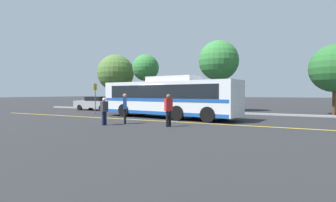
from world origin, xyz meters
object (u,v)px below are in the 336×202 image
at_px(pedestrian_1, 125,106).
at_px(bus_stop_sign, 95,95).
at_px(transit_bus, 168,97).
at_px(pedestrian_0, 168,108).
at_px(parked_car_2, 197,106).
at_px(tree_2, 146,68).
at_px(parked_car_0, 96,103).
at_px(tree_1, 219,61).
at_px(tree_0, 335,68).
at_px(tree_3, 116,73).
at_px(parked_car_1, 146,104).
at_px(pedestrian_2, 104,110).

height_order(pedestrian_1, bus_stop_sign, bus_stop_sign).
bearing_deg(transit_bus, pedestrian_0, -145.11).
distance_m(parked_car_2, tree_2, 11.91).
distance_m(parked_car_0, pedestrian_0, 15.98).
bearing_deg(transit_bus, parked_car_2, -3.20).
bearing_deg(parked_car_0, tree_1, -70.30).
bearing_deg(tree_2, tree_0, -5.11).
xyz_separation_m(pedestrian_1, tree_3, (-12.80, 15.39, 3.52)).
bearing_deg(tree_2, parked_car_2, -34.62).
bearing_deg(parked_car_0, pedestrian_0, -125.75).
bearing_deg(parked_car_2, tree_0, 115.83).
xyz_separation_m(parked_car_0, tree_2, (2.55, 6.04, 4.21)).
xyz_separation_m(parked_car_2, bus_stop_sign, (-8.05, -3.82, 0.99)).
distance_m(parked_car_2, bus_stop_sign, 8.97).
distance_m(parked_car_1, tree_3, 12.07).
bearing_deg(pedestrian_0, tree_3, -103.26).
height_order(parked_car_2, tree_2, tree_2).
relative_size(transit_bus, parked_car_1, 2.75).
xyz_separation_m(transit_bus, tree_1, (1.20, 9.11, 3.64)).
distance_m(parked_car_2, pedestrian_2, 9.86).
height_order(bus_stop_sign, tree_0, tree_0).
bearing_deg(bus_stop_sign, parked_car_2, -56.83).
height_order(parked_car_1, pedestrian_0, pedestrian_0).
distance_m(pedestrian_1, bus_stop_sign, 8.22).
bearing_deg(tree_3, pedestrian_0, -44.42).
height_order(transit_bus, parked_car_1, transit_bus).
bearing_deg(parked_car_0, transit_bus, -113.42).
xyz_separation_m(bus_stop_sign, tree_2, (-1.10, 10.14, 3.27)).
xyz_separation_m(parked_car_1, tree_0, (15.63, 4.76, 3.15)).
distance_m(tree_0, tree_1, 10.18).
bearing_deg(parked_car_1, tree_2, 26.76).
distance_m(parked_car_1, bus_stop_sign, 4.75).
bearing_deg(pedestrian_1, parked_car_2, -45.57).
bearing_deg(tree_2, parked_car_0, -112.88).
bearing_deg(tree_0, bus_stop_sign, -155.69).
height_order(parked_car_0, parked_car_1, parked_car_1).
xyz_separation_m(parked_car_1, parked_car_2, (5.12, 0.20, -0.06)).
xyz_separation_m(pedestrian_2, tree_3, (-12.13, 16.47, 3.68)).
xyz_separation_m(parked_car_1, pedestrian_0, (6.69, -8.41, 0.25)).
bearing_deg(tree_2, tree_3, 174.27).
relative_size(transit_bus, tree_2, 1.70).
bearing_deg(tree_2, pedestrian_1, -62.42).
distance_m(parked_car_0, bus_stop_sign, 5.57).
bearing_deg(tree_0, pedestrian_2, -131.47).
relative_size(parked_car_2, pedestrian_0, 2.37).
height_order(pedestrian_0, pedestrian_2, pedestrian_0).
height_order(pedestrian_2, tree_3, tree_3).
height_order(pedestrian_0, tree_2, tree_2).
bearing_deg(tree_2, bus_stop_sign, -83.79).
distance_m(parked_car_1, pedestrian_1, 9.18).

